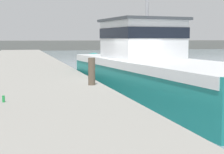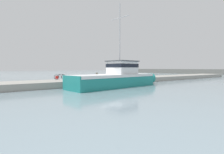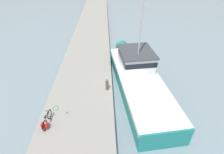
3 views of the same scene
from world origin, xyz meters
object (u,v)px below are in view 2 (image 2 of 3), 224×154
at_px(fishing_boat_main, 117,77).
at_px(mooring_post, 97,76).
at_px(bicycle_touring, 59,77).
at_px(water_bottle_by_bike, 69,79).

distance_m(fishing_boat_main, mooring_post, 3.19).
bearing_deg(fishing_boat_main, bicycle_touring, -150.55).
distance_m(bicycle_touring, water_bottle_by_bike, 1.58).
bearing_deg(bicycle_touring, fishing_boat_main, 39.90).
xyz_separation_m(mooring_post, water_bottle_by_bike, (-3.06, -2.77, -0.42)).
relative_size(bicycle_touring, mooring_post, 1.69).
bearing_deg(bicycle_touring, water_bottle_by_bike, 45.29).
bearing_deg(water_bottle_by_bike, bicycle_touring, -138.95).
relative_size(fishing_boat_main, water_bottle_by_bike, 79.79).
relative_size(bicycle_touring, water_bottle_by_bike, 9.33).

